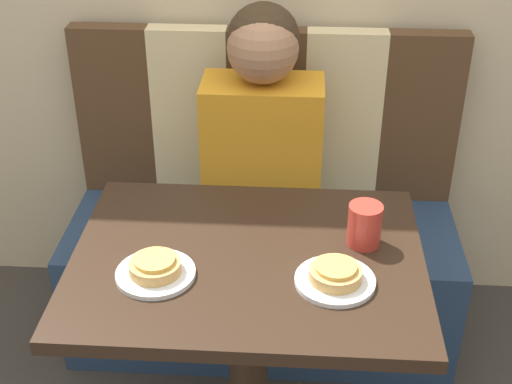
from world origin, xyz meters
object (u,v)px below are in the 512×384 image
(plate_left, at_px, (156,274))
(pizza_left, at_px, (155,266))
(person, at_px, (263,122))
(drinking_cup, at_px, (365,225))
(pizza_right, at_px, (336,273))
(plate_right, at_px, (335,281))

(plate_left, xyz_separation_m, pizza_left, (0.00, 0.00, 0.02))
(person, distance_m, drinking_cup, 0.61)
(pizza_left, bearing_deg, plate_left, -90.00)
(pizza_right, bearing_deg, pizza_left, 180.00)
(person, distance_m, plate_left, 0.73)
(pizza_left, bearing_deg, person, 73.91)
(pizza_left, distance_m, pizza_right, 0.40)
(pizza_right, bearing_deg, plate_left, -180.00)
(plate_left, distance_m, drinking_cup, 0.51)
(plate_right, bearing_deg, plate_left, 180.00)
(drinking_cup, bearing_deg, person, 116.92)
(person, distance_m, pizza_left, 0.73)
(plate_left, distance_m, pizza_left, 0.02)
(plate_right, bearing_deg, person, 106.09)
(plate_right, relative_size, drinking_cup, 1.72)
(person, xyz_separation_m, pizza_right, (0.20, -0.70, -0.03))
(plate_left, height_order, pizza_right, pizza_right)
(plate_right, relative_size, pizza_left, 1.53)
(plate_left, xyz_separation_m, drinking_cup, (0.48, 0.16, 0.05))
(person, xyz_separation_m, pizza_left, (-0.20, -0.70, -0.03))
(plate_left, relative_size, drinking_cup, 1.72)
(plate_left, bearing_deg, pizza_left, 90.00)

